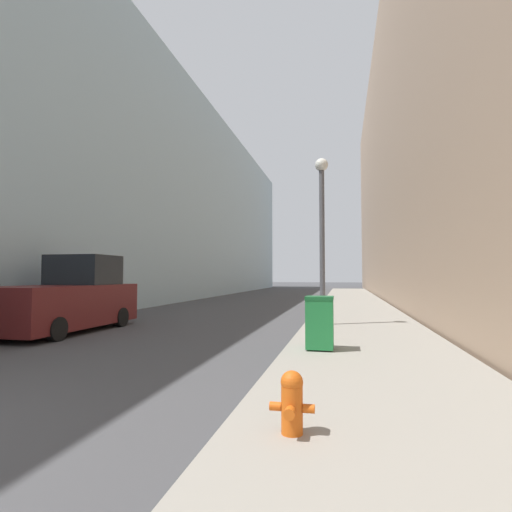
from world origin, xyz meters
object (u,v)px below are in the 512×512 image
object	(u,v)px
lamppost	(322,229)
pickup_truck	(69,299)
trash_bin	(320,322)
fire_hydrant	(292,401)

from	to	relation	value
lamppost	pickup_truck	xyz separation A→B (m)	(-7.71, -2.43, -2.30)
trash_bin	pickup_truck	bearing A→B (deg)	165.18
trash_bin	lamppost	world-z (taller)	lamppost
fire_hydrant	trash_bin	distance (m)	4.75
pickup_truck	lamppost	bearing A→B (deg)	17.47
fire_hydrant	trash_bin	xyz separation A→B (m)	(0.01, 4.74, 0.26)
fire_hydrant	pickup_truck	world-z (taller)	pickup_truck
trash_bin	pickup_truck	distance (m)	8.15
lamppost	fire_hydrant	bearing A→B (deg)	-89.07
pickup_truck	trash_bin	bearing A→B (deg)	-14.82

